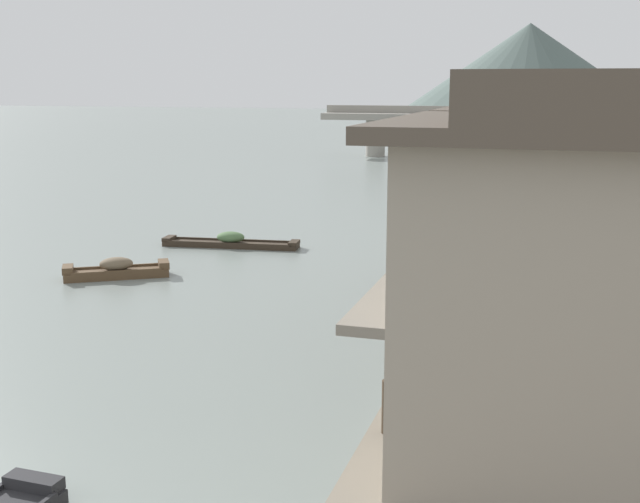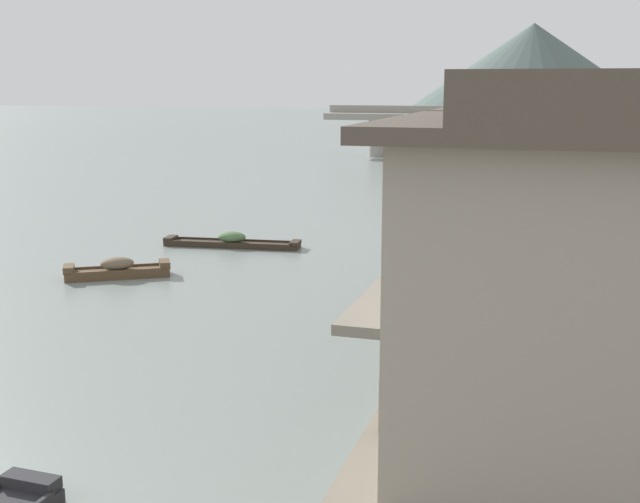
# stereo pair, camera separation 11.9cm
# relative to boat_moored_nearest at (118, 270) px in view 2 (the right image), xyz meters

# --- Properties ---
(boat_moored_nearest) EXTENTS (3.56, 2.68, 0.73)m
(boat_moored_nearest) POSITION_rel_boat_moored_nearest_xyz_m (0.00, 0.00, 0.00)
(boat_moored_nearest) COLOR brown
(boat_moored_nearest) RESTS_ON ground
(boat_moored_second) EXTENTS (5.89, 1.59, 0.65)m
(boat_moored_second) POSITION_rel_boat_moored_nearest_xyz_m (1.71, 6.25, -0.07)
(boat_moored_second) COLOR #33281E
(boat_moored_second) RESTS_ON ground
(boat_moored_third) EXTENTS (1.16, 4.14, 0.80)m
(boat_moored_third) POSITION_rel_boat_moored_nearest_xyz_m (10.72, 3.74, 0.02)
(boat_moored_third) COLOR #33281E
(boat_moored_third) RESTS_ON ground
(boat_moored_far) EXTENTS (1.48, 4.11, 0.77)m
(boat_moored_far) POSITION_rel_boat_moored_nearest_xyz_m (9.97, 27.71, 0.01)
(boat_moored_far) COLOR #423328
(boat_moored_far) RESTS_ON ground
(boat_midriver_drifting) EXTENTS (1.39, 4.92, 0.49)m
(boat_midriver_drifting) POSITION_rel_boat_moored_nearest_xyz_m (10.40, 19.86, -0.11)
(boat_midriver_drifting) COLOR #232326
(boat_midriver_drifting) RESTS_ON ground
(boat_midriver_upstream) EXTENTS (1.95, 5.31, 0.53)m
(boat_midriver_upstream) POSITION_rel_boat_moored_nearest_xyz_m (10.24, 37.70, -0.10)
(boat_midriver_upstream) COLOR brown
(boat_midriver_upstream) RESTS_ON ground
(house_waterfront_nearest) EXTENTS (5.35, 5.92, 6.14)m
(house_waterfront_nearest) POSITION_rel_boat_moored_nearest_xyz_m (14.90, -11.66, 3.56)
(house_waterfront_nearest) COLOR gray
(house_waterfront_nearest) RESTS_ON riverbank_right
(house_waterfront_second) EXTENTS (6.28, 7.24, 6.14)m
(house_waterfront_second) POSITION_rel_boat_moored_nearest_xyz_m (15.37, -4.71, 3.55)
(house_waterfront_second) COLOR brown
(house_waterfront_second) RESTS_ON riverbank_right
(house_waterfront_tall) EXTENTS (5.35, 7.13, 6.14)m
(house_waterfront_tall) POSITION_rel_boat_moored_nearest_xyz_m (14.91, 2.95, 3.55)
(house_waterfront_tall) COLOR #7F705B
(house_waterfront_tall) RESTS_ON riverbank_right
(mooring_post_dock_near) EXTENTS (0.20, 0.20, 0.96)m
(mooring_post_dock_near) POSITION_rel_boat_moored_nearest_xyz_m (12.34, -11.66, 1.03)
(mooring_post_dock_near) COLOR #473828
(mooring_post_dock_near) RESTS_ON riverbank_right
(mooring_post_dock_mid) EXTENTS (0.20, 0.20, 0.77)m
(mooring_post_dock_mid) POSITION_rel_boat_moored_nearest_xyz_m (12.34, -4.27, 0.93)
(mooring_post_dock_mid) COLOR #473828
(mooring_post_dock_mid) RESTS_ON riverbank_right
(stone_bridge) EXTENTS (25.07, 2.40, 4.69)m
(stone_bridge) POSITION_rel_boat_moored_nearest_xyz_m (5.38, 49.70, 2.78)
(stone_bridge) COLOR gray
(stone_bridge) RESTS_ON ground
(hill_far_west) EXTENTS (47.49, 47.49, 16.15)m
(hill_far_west) POSITION_rel_boat_moored_nearest_xyz_m (8.38, 112.91, 7.80)
(hill_far_west) COLOR #4C5B56
(hill_far_west) RESTS_ON ground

